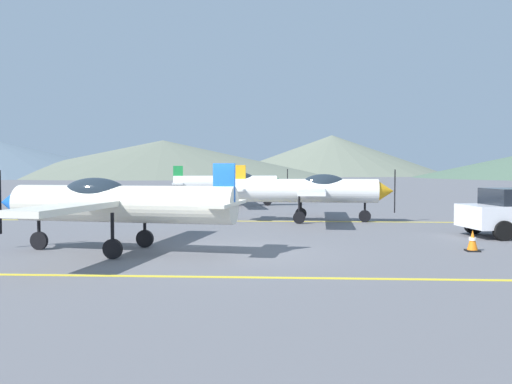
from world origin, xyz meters
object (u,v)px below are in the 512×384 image
traffic_cone_front (473,241)px  airplane_near (114,202)px  airplane_mid (311,190)px  airplane_far (230,183)px

traffic_cone_front → airplane_near: bearing=-175.7°
airplane_near → airplane_mid: (5.74, 8.74, 0.00)m
airplane_near → traffic_cone_front: size_ratio=13.74×
airplane_far → traffic_cone_front: 19.26m
airplane_near → airplane_far: bearing=85.9°
airplane_mid → traffic_cone_front: size_ratio=13.72×
airplane_mid → traffic_cone_front: 9.05m
airplane_near → airplane_far: size_ratio=1.00×
airplane_mid → traffic_cone_front: (4.09, -8.00, -1.08)m
airplane_mid → airplane_far: size_ratio=1.00×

